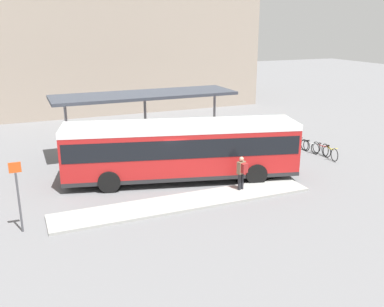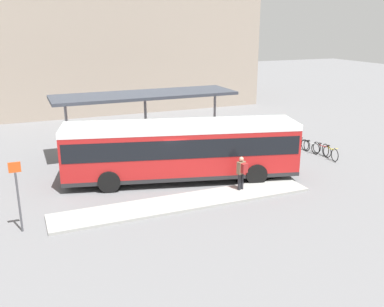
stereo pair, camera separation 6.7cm
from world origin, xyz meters
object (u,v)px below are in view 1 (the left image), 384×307
Objects in this scene: pedestrian_waiting at (242,171)px; platform_sign at (18,194)px; bicycle_red at (322,149)px; potted_planter_near_shelter at (148,152)px; city_bus at (182,147)px; bicycle_black at (302,143)px; bicycle_white at (310,146)px; bicycle_yellow at (330,152)px.

pedestrian_waiting is 9.73m from platform_sign.
potted_planter_near_shelter reaches higher than bicycle_red.
city_bus is 9.52m from bicycle_black.
platform_sign is (-6.90, -6.03, 0.87)m from potted_planter_near_shelter.
bicycle_white is at bearing -9.04° from potted_planter_near_shelter.
bicycle_red is 0.82m from bicycle_white.
city_bus is 9.08× the size of potted_planter_near_shelter.
bicycle_red is (0.04, 0.77, -0.03)m from bicycle_yellow.
bicycle_black is (9.14, 2.28, -1.38)m from city_bus.
bicycle_white is 17.45m from platform_sign.
bicycle_red is 10.48m from potted_planter_near_shelter.
city_bus is at bearing 20.78° from pedestrian_waiting.
bicycle_white is (-0.28, 0.77, -0.00)m from bicycle_red.
potted_planter_near_shelter is at bearing 41.16° from platform_sign.
pedestrian_waiting is 8.16m from bicycle_red.
bicycle_red is at bearing 12.13° from platform_sign.
pedestrian_waiting is 8.70m from bicycle_black.
bicycle_red is at bearing -12.98° from potted_planter_near_shelter.
city_bus is at bearing -70.32° from bicycle_black.
bicycle_black is at bearing -4.63° from potted_planter_near_shelter.
pedestrian_waiting is at bearing -61.04° from bicycle_yellow.
bicycle_red reaches higher than bicycle_white.
pedestrian_waiting is 1.24× the size of potted_planter_near_shelter.
bicycle_white is (7.12, 4.14, -0.69)m from pedestrian_waiting.
platform_sign is at bearing -138.84° from potted_planter_near_shelter.
city_bus reaches higher than bicycle_white.
potted_planter_near_shelter is (-10.21, 2.35, 0.33)m from bicycle_red.
city_bus is 9.52m from bicycle_red.
bicycle_red is at bearing -81.87° from pedestrian_waiting.
bicycle_yellow is 1.09× the size of bicycle_white.
bicycle_yellow is 2.33m from bicycle_black.
platform_sign is (-17.11, -3.68, 1.20)m from bicycle_red.
bicycle_yellow is at bearing 9.65° from platform_sign.
city_bus reaches higher than potted_planter_near_shelter.
pedestrian_waiting is 0.90× the size of bicycle_yellow.
city_bus is 6.61× the size of bicycle_yellow.
bicycle_yellow is 1.37× the size of potted_planter_near_shelter.
bicycle_white reaches higher than bicycle_black.
bicycle_black is at bearing 28.24° from city_bus.
pedestrian_waiting is at bearing -38.64° from city_bus.
pedestrian_waiting is 6.39m from potted_planter_near_shelter.
city_bus is 7.19× the size of bicycle_black.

